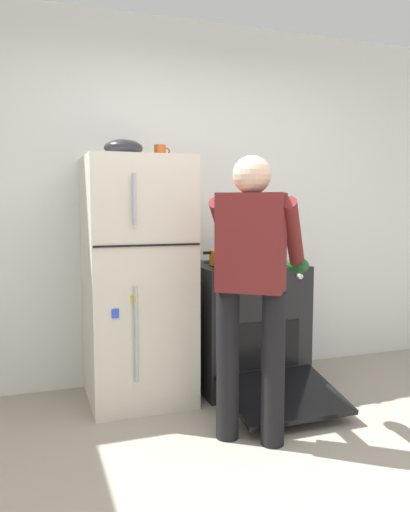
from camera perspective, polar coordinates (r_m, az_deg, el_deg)
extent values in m
cube|color=white|center=(3.88, -3.46, 6.02)|extent=(6.00, 0.10, 2.70)
cube|color=silver|center=(3.46, -7.68, -2.72)|extent=(0.68, 0.68, 1.65)
cube|color=black|center=(3.10, -6.46, 1.21)|extent=(0.67, 0.01, 0.01)
cylinder|color=#B7B7BC|center=(3.15, -7.78, -8.78)|extent=(0.02, 0.02, 0.60)
cylinder|color=#B7B7BC|center=(3.05, -7.99, 6.39)|extent=(0.02, 0.02, 0.31)
cube|color=yellow|center=(3.12, -7.96, -4.92)|extent=(0.04, 0.01, 0.06)
cube|color=blue|center=(3.12, -10.11, -6.43)|extent=(0.04, 0.01, 0.06)
cube|color=black|center=(3.78, 4.55, -7.72)|extent=(0.76, 0.64, 0.91)
cube|color=black|center=(3.51, 6.71, -10.01)|extent=(0.53, 0.01, 0.33)
cylinder|color=black|center=(3.49, 2.83, -1.21)|extent=(0.17, 0.17, 0.01)
cylinder|color=black|center=(3.65, 8.14, -0.97)|extent=(0.17, 0.17, 0.01)
cylinder|color=black|center=(3.76, 1.17, -0.71)|extent=(0.17, 0.17, 0.01)
cylinder|color=black|center=(3.90, 6.19, -0.50)|extent=(0.17, 0.17, 0.01)
cylinder|color=silver|center=(3.30, 2.82, -2.73)|extent=(0.04, 0.03, 0.04)
cylinder|color=silver|center=(3.36, 5.51, -2.58)|extent=(0.04, 0.03, 0.04)
cylinder|color=silver|center=(3.44, 8.23, -2.42)|extent=(0.04, 0.03, 0.04)
cylinder|color=silver|center=(3.52, 10.68, -2.27)|extent=(0.04, 0.03, 0.04)
cube|color=black|center=(3.35, 8.84, -15.24)|extent=(0.72, 0.57, 0.14)
cylinder|color=black|center=(2.93, 2.58, -12.20)|extent=(0.13, 0.13, 0.86)
cylinder|color=black|center=(2.87, 7.71, -12.61)|extent=(0.13, 0.13, 0.86)
cube|color=maroon|center=(2.76, 5.25, 1.53)|extent=(0.41, 0.38, 0.54)
sphere|color=beige|center=(2.76, 5.32, 9.11)|extent=(0.21, 0.21, 0.21)
sphere|color=#252525|center=(2.75, 5.32, 8.35)|extent=(0.15, 0.15, 0.15)
cylinder|color=maroon|center=(3.00, 2.40, 2.43)|extent=(0.36, 0.43, 0.45)
cylinder|color=maroon|center=(2.92, 9.98, 2.26)|extent=(0.36, 0.43, 0.45)
ellipsoid|color=#1E5123|center=(3.22, 3.36, -0.78)|extent=(0.12, 0.18, 0.10)
ellipsoid|color=#1E5123|center=(3.14, 10.44, -1.03)|extent=(0.12, 0.18, 0.10)
cylinder|color=orange|center=(3.58, 2.59, -0.15)|extent=(0.26, 0.26, 0.10)
cube|color=black|center=(3.52, 0.23, 0.36)|extent=(0.05, 0.03, 0.02)
cube|color=black|center=(3.64, 4.89, 0.51)|extent=(0.05, 0.03, 0.02)
cylinder|color=#B24C1E|center=(3.53, -5.12, 11.66)|extent=(0.08, 0.08, 0.10)
torus|color=#B24C1E|center=(3.54, -4.42, 11.73)|extent=(0.06, 0.01, 0.06)
cylinder|color=brown|center=(3.99, 7.39, 0.97)|extent=(0.05, 0.05, 0.18)
ellipsoid|color=black|center=(3.43, -9.22, 11.95)|extent=(0.25, 0.25, 0.11)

